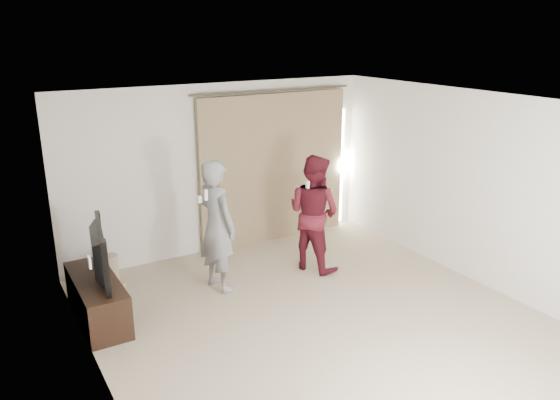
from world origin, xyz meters
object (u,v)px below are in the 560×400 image
Objects in this scene: tv_console at (97,299)px; person_man at (217,226)px; tv at (92,253)px; person_woman at (314,213)px.

person_man reaches higher than tv_console.
tv is 3.07m from person_woman.
tv is 0.64× the size of person_man.
person_woman is (1.46, -0.10, -0.05)m from person_man.
person_woman is at bearing -4.00° from person_man.
person_man is (1.60, 0.04, 0.63)m from tv_console.
person_woman is (3.07, -0.07, 0.58)m from tv_console.
tv is at bearing 0.00° from tv_console.
tv is 1.61m from person_man.
tv_console is 0.78× the size of person_man.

